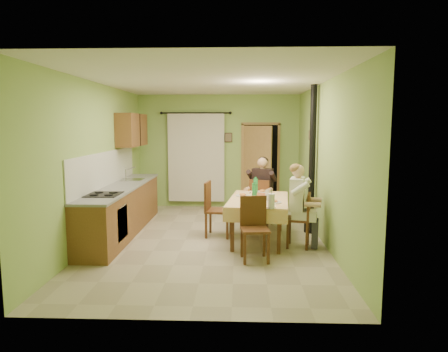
{
  "coord_description": "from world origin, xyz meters",
  "views": [
    {
      "loc": [
        0.52,
        -6.97,
        2.05
      ],
      "look_at": [
        0.25,
        0.1,
        1.15
      ],
      "focal_mm": 32.0,
      "sensor_mm": 36.0,
      "label": 1
    }
  ],
  "objects_px": {
    "chair_far": "(261,212)",
    "chair_left": "(218,220)",
    "dining_table": "(258,219)",
    "chair_right": "(299,230)",
    "man_far": "(262,183)",
    "chair_near": "(255,242)",
    "stove_flue": "(312,180)",
    "man_right": "(299,196)"
  },
  "relations": [
    {
      "from": "man_right",
      "to": "chair_right",
      "type": "bearing_deg",
      "value": -90.0
    },
    {
      "from": "dining_table",
      "to": "man_far",
      "type": "relative_size",
      "value": 1.3
    },
    {
      "from": "chair_far",
      "to": "man_far",
      "type": "height_order",
      "value": "man_far"
    },
    {
      "from": "chair_left",
      "to": "man_far",
      "type": "distance_m",
      "value": 1.31
    },
    {
      "from": "man_far",
      "to": "chair_left",
      "type": "bearing_deg",
      "value": -116.3
    },
    {
      "from": "man_far",
      "to": "chair_far",
      "type": "bearing_deg",
      "value": -90.0
    },
    {
      "from": "chair_left",
      "to": "man_right",
      "type": "bearing_deg",
      "value": 73.49
    },
    {
      "from": "chair_near",
      "to": "chair_right",
      "type": "relative_size",
      "value": 1.05
    },
    {
      "from": "chair_far",
      "to": "man_far",
      "type": "relative_size",
      "value": 0.7
    },
    {
      "from": "chair_near",
      "to": "stove_flue",
      "type": "height_order",
      "value": "stove_flue"
    },
    {
      "from": "dining_table",
      "to": "man_far",
      "type": "xyz_separation_m",
      "value": [
        0.12,
        1.05,
        0.5
      ]
    },
    {
      "from": "dining_table",
      "to": "stove_flue",
      "type": "distance_m",
      "value": 1.35
    },
    {
      "from": "chair_right",
      "to": "chair_left",
      "type": "height_order",
      "value": "chair_left"
    },
    {
      "from": "dining_table",
      "to": "chair_left",
      "type": "relative_size",
      "value": 1.78
    },
    {
      "from": "chair_near",
      "to": "chair_right",
      "type": "bearing_deg",
      "value": -144.71
    },
    {
      "from": "dining_table",
      "to": "man_far",
      "type": "bearing_deg",
      "value": 90.3
    },
    {
      "from": "dining_table",
      "to": "chair_right",
      "type": "relative_size",
      "value": 1.96
    },
    {
      "from": "chair_near",
      "to": "man_right",
      "type": "distance_m",
      "value": 1.19
    },
    {
      "from": "chair_far",
      "to": "chair_right",
      "type": "relative_size",
      "value": 1.05
    },
    {
      "from": "chair_right",
      "to": "stove_flue",
      "type": "distance_m",
      "value": 1.26
    },
    {
      "from": "chair_near",
      "to": "chair_right",
      "type": "xyz_separation_m",
      "value": [
        0.77,
        0.7,
        -0.0
      ]
    },
    {
      "from": "dining_table",
      "to": "chair_far",
      "type": "relative_size",
      "value": 1.87
    },
    {
      "from": "chair_far",
      "to": "chair_left",
      "type": "relative_size",
      "value": 0.95
    },
    {
      "from": "chair_left",
      "to": "stove_flue",
      "type": "relative_size",
      "value": 0.36
    },
    {
      "from": "chair_right",
      "to": "man_far",
      "type": "relative_size",
      "value": 0.67
    },
    {
      "from": "dining_table",
      "to": "chair_near",
      "type": "bearing_deg",
      "value": -89.14
    },
    {
      "from": "dining_table",
      "to": "chair_left",
      "type": "bearing_deg",
      "value": 167.6
    },
    {
      "from": "chair_right",
      "to": "stove_flue",
      "type": "relative_size",
      "value": 0.33
    },
    {
      "from": "chair_left",
      "to": "stove_flue",
      "type": "height_order",
      "value": "stove_flue"
    },
    {
      "from": "chair_right",
      "to": "chair_left",
      "type": "distance_m",
      "value": 1.54
    },
    {
      "from": "chair_left",
      "to": "stove_flue",
      "type": "distance_m",
      "value": 1.95
    },
    {
      "from": "chair_right",
      "to": "chair_far",
      "type": "bearing_deg",
      "value": 34.46
    },
    {
      "from": "dining_table",
      "to": "chair_far",
      "type": "xyz_separation_m",
      "value": [
        0.11,
        1.04,
        -0.09
      ]
    },
    {
      "from": "man_far",
      "to": "dining_table",
      "type": "bearing_deg",
      "value": -75.43
    },
    {
      "from": "man_far",
      "to": "stove_flue",
      "type": "xyz_separation_m",
      "value": [
        0.91,
        -0.46,
        0.15
      ]
    },
    {
      "from": "chair_far",
      "to": "chair_left",
      "type": "height_order",
      "value": "chair_left"
    },
    {
      "from": "stove_flue",
      "to": "dining_table",
      "type": "bearing_deg",
      "value": -150.26
    },
    {
      "from": "chair_far",
      "to": "chair_right",
      "type": "xyz_separation_m",
      "value": [
        0.55,
        -1.41,
        -0.0
      ]
    },
    {
      "from": "chair_far",
      "to": "chair_right",
      "type": "height_order",
      "value": "chair_far"
    },
    {
      "from": "dining_table",
      "to": "man_right",
      "type": "distance_m",
      "value": 0.9
    },
    {
      "from": "chair_near",
      "to": "stove_flue",
      "type": "distance_m",
      "value": 2.14
    },
    {
      "from": "chair_right",
      "to": "chair_left",
      "type": "xyz_separation_m",
      "value": [
        -1.41,
        0.63,
        0.0
      ]
    }
  ]
}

